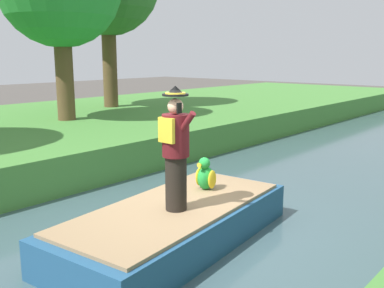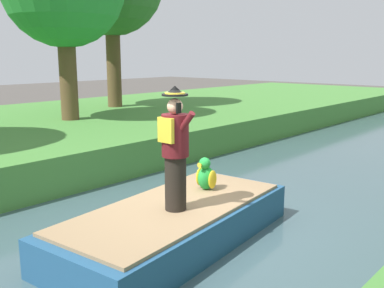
# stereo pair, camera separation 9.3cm
# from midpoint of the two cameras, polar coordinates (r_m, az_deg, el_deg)

# --- Properties ---
(ground_plane) EXTENTS (80.00, 80.00, 0.00)m
(ground_plane) POSITION_cam_midpoint_polar(r_m,az_deg,el_deg) (7.25, -0.54, -12.79)
(ground_plane) COLOR #4C4742
(canal_water) EXTENTS (6.52, 48.00, 0.10)m
(canal_water) POSITION_cam_midpoint_polar(r_m,az_deg,el_deg) (7.23, -0.54, -12.43)
(canal_water) COLOR #3D565B
(canal_water) RESTS_ON ground
(boat) EXTENTS (2.24, 4.37, 0.61)m
(boat) POSITION_cam_midpoint_polar(r_m,az_deg,el_deg) (6.93, -1.93, -10.37)
(boat) COLOR #23517A
(boat) RESTS_ON canal_water
(person_pirate) EXTENTS (0.61, 0.42, 1.85)m
(person_pirate) POSITION_cam_midpoint_polar(r_m,az_deg,el_deg) (6.39, -1.79, -0.68)
(person_pirate) COLOR black
(person_pirate) RESTS_ON boat
(parrot_plush) EXTENTS (0.36, 0.35, 0.57)m
(parrot_plush) POSITION_cam_midpoint_polar(r_m,az_deg,el_deg) (7.53, 2.18, -4.14)
(parrot_plush) COLOR green
(parrot_plush) RESTS_ON boat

